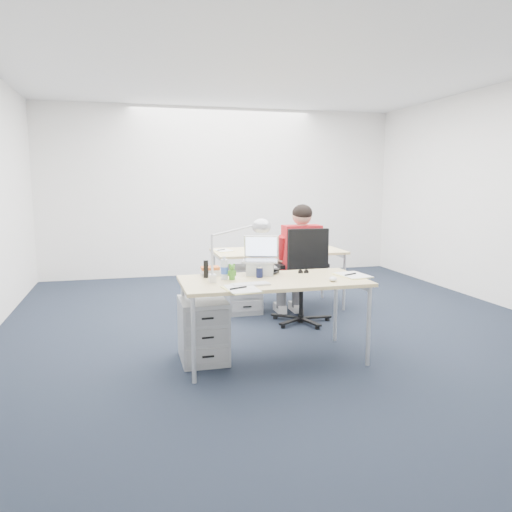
# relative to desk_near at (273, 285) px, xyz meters

# --- Properties ---
(floor) EXTENTS (7.00, 7.00, 0.00)m
(floor) POSITION_rel_desk_near_xyz_m (0.38, 0.78, -0.68)
(floor) COLOR black
(floor) RESTS_ON ground
(room) EXTENTS (6.02, 7.02, 2.80)m
(room) POSITION_rel_desk_near_xyz_m (0.38, 0.78, 1.03)
(room) COLOR white
(room) RESTS_ON ground
(desk_near) EXTENTS (1.60, 0.80, 0.73)m
(desk_near) POSITION_rel_desk_near_xyz_m (0.00, 0.00, 0.00)
(desk_near) COLOR #D6BC7B
(desk_near) RESTS_ON ground
(desk_far) EXTENTS (1.60, 0.80, 0.73)m
(desk_far) POSITION_rel_desk_near_xyz_m (0.59, 1.79, 0.00)
(desk_far) COLOR #D6BC7B
(desk_far) RESTS_ON ground
(office_chair) EXTENTS (0.72, 0.72, 1.08)m
(office_chair) POSITION_rel_desk_near_xyz_m (0.65, 1.03, -0.38)
(office_chair) COLOR black
(office_chair) RESTS_ON ground
(seated_person) EXTENTS (0.42, 0.72, 1.32)m
(seated_person) POSITION_rel_desk_near_xyz_m (0.65, 1.22, -0.03)
(seated_person) COLOR red
(seated_person) RESTS_ON ground
(drawer_pedestal_near) EXTENTS (0.40, 0.50, 0.55)m
(drawer_pedestal_near) POSITION_rel_desk_near_xyz_m (-0.60, 0.15, -0.41)
(drawer_pedestal_near) COLOR #9C9FA1
(drawer_pedestal_near) RESTS_ON ground
(drawer_pedestal_far) EXTENTS (0.40, 0.50, 0.55)m
(drawer_pedestal_far) POSITION_rel_desk_near_xyz_m (0.12, 1.71, -0.41)
(drawer_pedestal_far) COLOR #9C9FA1
(drawer_pedestal_far) RESTS_ON ground
(silver_laptop) EXTENTS (0.39, 0.35, 0.34)m
(silver_laptop) POSITION_rel_desk_near_xyz_m (-0.05, 0.26, 0.22)
(silver_laptop) COLOR silver
(silver_laptop) RESTS_ON desk_near
(wireless_keyboard) EXTENTS (0.33, 0.16, 0.02)m
(wireless_keyboard) POSITION_rel_desk_near_xyz_m (-0.25, -0.19, 0.05)
(wireless_keyboard) COLOR white
(wireless_keyboard) RESTS_ON desk_near
(computer_mouse) EXTENTS (0.10, 0.12, 0.04)m
(computer_mouse) POSITION_rel_desk_near_xyz_m (0.47, -0.21, 0.07)
(computer_mouse) COLOR white
(computer_mouse) RESTS_ON desk_near
(headphones) EXTENTS (0.29, 0.25, 0.04)m
(headphones) POSITION_rel_desk_near_xyz_m (0.03, 0.28, 0.07)
(headphones) COLOR black
(headphones) RESTS_ON desk_near
(can_koozie) EXTENTS (0.06, 0.06, 0.10)m
(can_koozie) POSITION_rel_desk_near_xyz_m (-0.09, 0.11, 0.10)
(can_koozie) COLOR #141A40
(can_koozie) RESTS_ON desk_near
(water_bottle) EXTENTS (0.08, 0.08, 0.20)m
(water_bottle) POSITION_rel_desk_near_xyz_m (-0.41, 0.11, 0.15)
(water_bottle) COLOR silver
(water_bottle) RESTS_ON desk_near
(bear_figurine) EXTENTS (0.09, 0.08, 0.14)m
(bear_figurine) POSITION_rel_desk_near_xyz_m (-0.35, 0.08, 0.12)
(bear_figurine) COLOR #2A7A20
(bear_figurine) RESTS_ON desk_near
(book_stack) EXTENTS (0.21, 0.18, 0.08)m
(book_stack) POSITION_rel_desk_near_xyz_m (-0.50, 0.33, 0.09)
(book_stack) COLOR silver
(book_stack) RESTS_ON desk_near
(cordless_phone) EXTENTS (0.04, 0.03, 0.16)m
(cordless_phone) POSITION_rel_desk_near_xyz_m (-0.56, 0.22, 0.12)
(cordless_phone) COLOR black
(cordless_phone) RESTS_ON desk_near
(papers_left) EXTENTS (0.26, 0.35, 0.01)m
(papers_left) POSITION_rel_desk_near_xyz_m (-0.37, -0.35, 0.05)
(papers_left) COLOR #FFF893
(papers_left) RESTS_ON desk_near
(papers_right) EXTENTS (0.27, 0.35, 0.01)m
(papers_right) POSITION_rel_desk_near_xyz_m (0.74, -0.03, 0.05)
(papers_right) COLOR #FFF893
(papers_right) RESTS_ON desk_near
(sunglasses) EXTENTS (0.11, 0.06, 0.02)m
(sunglasses) POSITION_rel_desk_near_xyz_m (0.35, 0.21, 0.06)
(sunglasses) COLOR black
(sunglasses) RESTS_ON desk_near
(desk_lamp) EXTENTS (0.52, 0.33, 0.55)m
(desk_lamp) POSITION_rel_desk_near_xyz_m (-0.37, 0.02, 0.32)
(desk_lamp) COLOR silver
(desk_lamp) RESTS_ON desk_near
(dark_laptop) EXTENTS (0.42, 0.41, 0.27)m
(dark_laptop) POSITION_rel_desk_near_xyz_m (0.84, 1.51, 0.18)
(dark_laptop) COLOR black
(dark_laptop) RESTS_ON desk_far
(far_cup) EXTENTS (0.09, 0.09, 0.11)m
(far_cup) POSITION_rel_desk_near_xyz_m (1.26, 2.03, 0.10)
(far_cup) COLOR white
(far_cup) RESTS_ON desk_far
(far_papers) EXTENTS (0.25, 0.30, 0.01)m
(far_papers) POSITION_rel_desk_near_xyz_m (-0.09, 1.89, 0.05)
(far_papers) COLOR white
(far_papers) RESTS_ON desk_far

